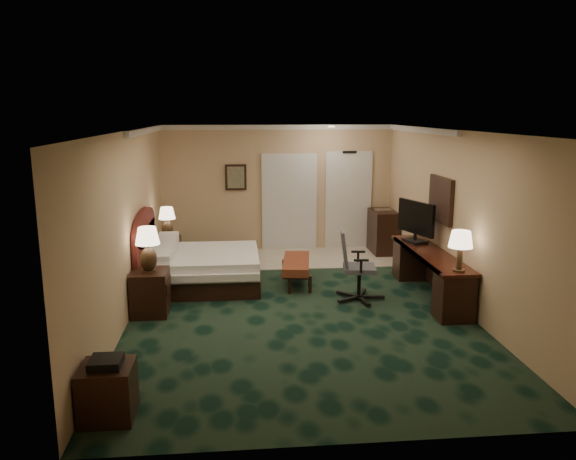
{
  "coord_description": "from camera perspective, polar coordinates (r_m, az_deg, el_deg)",
  "views": [
    {
      "loc": [
        -0.94,
        -8.28,
        2.97
      ],
      "look_at": [
        -0.08,
        0.6,
        1.09
      ],
      "focal_mm": 35.0,
      "sensor_mm": 36.0,
      "label": 1
    }
  ],
  "objects": [
    {
      "name": "nightstand_far",
      "position": [
        11.06,
        -12.11,
        -2.31
      ],
      "size": [
        0.48,
        0.55,
        0.6
      ],
      "primitive_type": "cube",
      "color": "black",
      "rests_on": "ground"
    },
    {
      "name": "wall_right",
      "position": [
        9.11,
        16.75,
        1.17
      ],
      "size": [
        0.0,
        7.5,
        2.7
      ],
      "primitive_type": "cube",
      "color": "tan",
      "rests_on": "ground"
    },
    {
      "name": "headboard",
      "position": [
        9.67,
        -14.3,
        -2.03
      ],
      "size": [
        0.12,
        2.0,
        1.4
      ],
      "primitive_type": null,
      "color": "#501619",
      "rests_on": "ground"
    },
    {
      "name": "closet_doors",
      "position": [
        12.2,
        0.14,
        2.87
      ],
      "size": [
        1.2,
        0.06,
        2.1
      ],
      "primitive_type": "cube",
      "color": "silver",
      "rests_on": "ground"
    },
    {
      "name": "minibar",
      "position": [
        12.17,
        9.6,
        -0.16
      ],
      "size": [
        0.48,
        0.87,
        0.92
      ],
      "primitive_type": "cube",
      "color": "black",
      "rests_on": "ground"
    },
    {
      "name": "wall_back",
      "position": [
        12.18,
        -1.05,
        4.28
      ],
      "size": [
        5.0,
        0.0,
        2.7
      ],
      "primitive_type": "cube",
      "color": "tan",
      "rests_on": "ground"
    },
    {
      "name": "wall_mirror",
      "position": [
        9.61,
        15.27,
        3.0
      ],
      "size": [
        0.05,
        0.95,
        0.75
      ],
      "primitive_type": "cube",
      "color": "white",
      "rests_on": "wall_right"
    },
    {
      "name": "ceiling",
      "position": [
        8.34,
        0.96,
        10.06
      ],
      "size": [
        5.0,
        7.5,
        0.0
      ],
      "primitive_type": "cube",
      "color": "silver",
      "rests_on": "wall_back"
    },
    {
      "name": "side_table",
      "position": [
        6.01,
        -17.82,
        -15.37
      ],
      "size": [
        0.51,
        0.51,
        0.55
      ],
      "primitive_type": "cube",
      "color": "black",
      "rests_on": "ground"
    },
    {
      "name": "desk_chair",
      "position": [
        9.03,
        7.27,
        -3.58
      ],
      "size": [
        0.74,
        0.71,
        1.14
      ],
      "primitive_type": null,
      "rotation": [
        0.0,
        0.0,
        -0.13
      ],
      "color": "#3C3E48",
      "rests_on": "ground"
    },
    {
      "name": "crown_molding",
      "position": [
        8.34,
        0.96,
        9.72
      ],
      "size": [
        5.0,
        7.5,
        0.1
      ],
      "primitive_type": null,
      "color": "silver",
      "rests_on": "wall_back"
    },
    {
      "name": "entry_door",
      "position": [
        12.41,
        6.13,
        2.95
      ],
      "size": [
        1.02,
        0.06,
        2.18
      ],
      "primitive_type": "cube",
      "color": "silver",
      "rests_on": "ground"
    },
    {
      "name": "desk_lamp",
      "position": [
        8.3,
        17.08,
        -2.04
      ],
      "size": [
        0.4,
        0.4,
        0.6
      ],
      "primitive_type": null,
      "rotation": [
        0.0,
        0.0,
        0.2
      ],
      "color": "black",
      "rests_on": "desk"
    },
    {
      "name": "bed_bench",
      "position": [
        9.88,
        0.84,
        -4.25
      ],
      "size": [
        0.62,
        1.33,
        0.43
      ],
      "primitive_type": "cube",
      "rotation": [
        0.0,
        0.0,
        -0.14
      ],
      "color": "maroon",
      "rests_on": "ground"
    },
    {
      "name": "bed",
      "position": [
        9.87,
        -8.42,
        -3.94
      ],
      "size": [
        1.86,
        1.72,
        0.59
      ],
      "primitive_type": "cube",
      "color": "white",
      "rests_on": "ground"
    },
    {
      "name": "wall_art",
      "position": [
        12.07,
        -5.33,
        5.36
      ],
      "size": [
        0.45,
        0.06,
        0.55
      ],
      "primitive_type": "cube",
      "color": "#44594C",
      "rests_on": "wall_back"
    },
    {
      "name": "wall_left",
      "position": [
        8.58,
        -15.9,
        0.57
      ],
      "size": [
        0.0,
        7.5,
        2.7
      ],
      "primitive_type": "cube",
      "color": "tan",
      "rests_on": "ground"
    },
    {
      "name": "tile_patch",
      "position": [
        11.71,
        3.7,
        -2.76
      ],
      "size": [
        3.2,
        1.7,
        0.01
      ],
      "primitive_type": "cube",
      "color": "beige",
      "rests_on": "ground"
    },
    {
      "name": "desk",
      "position": [
        9.45,
        14.17,
        -4.41
      ],
      "size": [
        0.56,
        2.58,
        0.75
      ],
      "primitive_type": "cube",
      "color": "black",
      "rests_on": "ground"
    },
    {
      "name": "floor",
      "position": [
        8.85,
        0.9,
        -7.7
      ],
      "size": [
        5.0,
        7.5,
        0.0
      ],
      "primitive_type": "cube",
      "color": "black",
      "rests_on": "ground"
    },
    {
      "name": "nightstand_near",
      "position": [
        8.66,
        -13.81,
        -6.19
      ],
      "size": [
        0.53,
        0.61,
        0.66
      ],
      "primitive_type": "cube",
      "color": "black",
      "rests_on": "ground"
    },
    {
      "name": "tv",
      "position": [
        9.91,
        12.85,
        0.8
      ],
      "size": [
        0.38,
        0.91,
        0.73
      ],
      "primitive_type": "cube",
      "rotation": [
        0.0,
        0.0,
        0.33
      ],
      "color": "black",
      "rests_on": "desk"
    },
    {
      "name": "wall_front",
      "position": [
        4.9,
        5.88,
        -7.47
      ],
      "size": [
        5.0,
        0.0,
        2.7
      ],
      "primitive_type": "cube",
      "color": "tan",
      "rests_on": "ground"
    },
    {
      "name": "lamp_near",
      "position": [
        8.45,
        -14.04,
        -1.95
      ],
      "size": [
        0.38,
        0.38,
        0.67
      ],
      "primitive_type": null,
      "rotation": [
        0.0,
        0.0,
        0.08
      ],
      "color": "black",
      "rests_on": "nightstand_near"
    },
    {
      "name": "lamp_far",
      "position": [
        10.93,
        -12.17,
        0.74
      ],
      "size": [
        0.34,
        0.34,
        0.59
      ],
      "primitive_type": null,
      "rotation": [
        0.0,
        0.0,
        -0.08
      ],
      "color": "black",
      "rests_on": "nightstand_far"
    }
  ]
}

